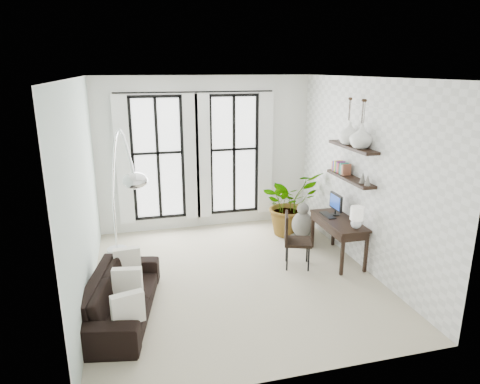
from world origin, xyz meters
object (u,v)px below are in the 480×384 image
object	(u,v)px
sofa	(121,296)
buddha	(302,227)
plant	(289,203)
desk	(340,223)
desk_chair	(293,237)
arc_lamp	(120,163)

from	to	relation	value
sofa	buddha	world-z (taller)	buddha
sofa	plant	world-z (taller)	plant
desk	desk_chair	distance (m)	0.89
plant	arc_lamp	xyz separation A→B (m)	(-3.26, -1.22, 1.27)
sofa	arc_lamp	size ratio (longest dim) A/B	0.83
plant	arc_lamp	distance (m)	3.71
sofa	desk	xyz separation A→B (m)	(3.75, 0.85, 0.41)
sofa	desk_chair	world-z (taller)	desk_chair
sofa	desk	world-z (taller)	desk
sofa	arc_lamp	bearing A→B (deg)	6.00
sofa	desk	bearing A→B (deg)	-65.87
arc_lamp	buddha	distance (m)	3.74
buddha	plant	bearing A→B (deg)	96.04
desk_chair	arc_lamp	xyz separation A→B (m)	(-2.77, 0.24, 1.39)
plant	desk_chair	bearing A→B (deg)	-108.74
buddha	arc_lamp	bearing A→B (deg)	-168.78
desk_chair	arc_lamp	bearing A→B (deg)	-165.93
sofa	desk_chair	xyz separation A→B (m)	(2.87, 0.85, 0.25)
sofa	buddha	distance (m)	3.85
plant	buddha	xyz separation A→B (m)	(0.06, -0.56, -0.31)
plant	desk	size ratio (longest dim) A/B	1.03
sofa	arc_lamp	world-z (taller)	arc_lamp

